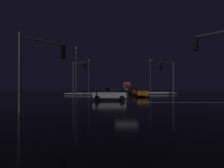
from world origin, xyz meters
TOP-DOWN VIEW (x-y plane):
  - ground at (0.00, 0.00)m, footprint 120.00×120.00m
  - stop_line_north at (0.00, 7.42)m, footprint 0.35×12.63m
  - centre_line_ns at (0.00, 19.02)m, footprint 22.00×0.15m
  - crosswalk_bar_east at (7.52, 0.00)m, footprint 12.63×0.40m
  - snow_bank_left_curb at (-8.22, 16.33)m, footprint 7.29×1.50m
  - snow_bank_right_curb at (8.22, 19.19)m, footprint 8.55×1.50m
  - sedan_orange at (3.18, 10.20)m, footprint 2.02×4.33m
  - sedan_red at (3.06, 15.94)m, footprint 2.02×4.33m
  - sedan_black at (2.99, 21.91)m, footprint 2.02×4.33m
  - sedan_blue at (3.49, 28.51)m, footprint 2.02×4.33m
  - sedan_gray at (3.12, 33.85)m, footprint 2.02×4.33m
  - sedan_white at (3.06, 40.53)m, footprint 2.02×4.33m
  - box_truck at (3.40, 48.58)m, footprint 2.68×8.28m
  - sedan_silver_crossing at (-1.92, 3.16)m, footprint 4.33×2.02m
  - traffic_signal_nw at (-6.82, 6.82)m, footprint 2.52×2.52m
  - traffic_signal_ne at (6.58, 6.58)m, footprint 3.03×3.03m
  - traffic_signal_sw at (-6.78, -6.78)m, footprint 2.61×2.61m
  - traffic_signal_se at (6.74, -6.74)m, footprint 2.82×2.82m
  - streetlamp_left_near at (-8.52, 13.02)m, footprint 0.44×0.44m
  - streetlamp_right_far at (8.52, 29.02)m, footprint 0.44×0.44m
  - streetlamp_left_far at (-8.52, 29.02)m, footprint 0.44×0.44m

SIDE VIEW (x-z plane):
  - ground at x=0.00m, z-range -0.10..0.00m
  - stop_line_north at x=0.00m, z-range 0.00..0.01m
  - centre_line_ns at x=0.00m, z-range 0.00..0.01m
  - crosswalk_bar_east at x=7.52m, z-range 0.00..0.01m
  - snow_bank_left_curb at x=-8.22m, z-range 0.00..0.43m
  - snow_bank_right_curb at x=8.22m, z-range 0.00..0.50m
  - sedan_orange at x=3.18m, z-range 0.02..1.59m
  - sedan_red at x=3.06m, z-range 0.02..1.59m
  - sedan_black at x=2.99m, z-range 0.02..1.59m
  - sedan_blue at x=3.49m, z-range 0.02..1.59m
  - sedan_gray at x=3.12m, z-range 0.02..1.59m
  - sedan_white at x=3.06m, z-range 0.02..1.59m
  - sedan_silver_crossing at x=-1.92m, z-range 0.02..1.59m
  - box_truck at x=3.40m, z-range 0.17..3.25m
  - traffic_signal_sw at x=-6.78m, z-range 1.02..6.56m
  - traffic_signal_ne at x=6.58m, z-range 1.06..6.59m
  - traffic_signal_nw at x=-6.82m, z-range 1.03..6.66m
  - traffic_signal_se at x=6.74m, z-range 1.14..7.32m
  - streetlamp_right_far at x=8.52m, z-range 0.69..9.74m
  - streetlamp_left_near at x=-8.52m, z-range 0.69..9.82m
  - streetlamp_left_far at x=-8.52m, z-range 0.69..9.82m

